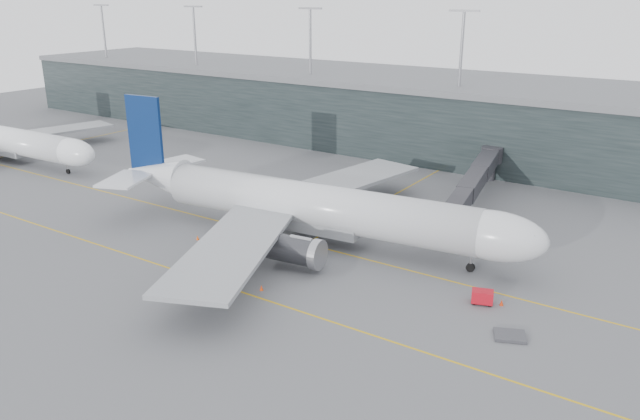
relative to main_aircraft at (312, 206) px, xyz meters
The scene contains 18 objects.
ground 7.62m from the main_aircraft, 153.70° to the left, with size 320.00×320.00×0.00m, color #58595D.
taxiline_a 7.32m from the main_aircraft, 164.17° to the right, with size 160.00×0.25×0.02m, color gold.
taxiline_b 18.88m from the main_aircraft, 106.41° to the right, with size 160.00×0.25×0.02m, color gold.
taxiline_lead_main 23.09m from the main_aircraft, 90.36° to the left, with size 0.25×60.00×0.02m, color gold.
taxiline_lead_adj 83.40m from the main_aircraft, 164.29° to the left, with size 0.25×60.00×0.02m, color gold.
terminal 60.81m from the main_aircraft, 94.86° to the left, with size 240.00×36.00×29.00m.
main_aircraft is the anchor object (origin of this frame).
jet_bridge 29.06m from the main_aircraft, 59.54° to the left, with size 10.62×44.09×6.22m.
second_aircraft 76.29m from the main_aircraft, behind, with size 54.54×51.28×15.31m.
gse_cart 26.74m from the main_aircraft, 10.73° to the right, with size 2.65×2.13×1.57m.
baggage_dolly 32.77m from the main_aircraft, 18.36° to the right, with size 3.05×2.44×0.31m, color #38383E.
uld_a 15.67m from the main_aircraft, 128.58° to the left, with size 2.29×1.92×1.91m.
uld_b 16.24m from the main_aircraft, 123.61° to the left, with size 1.80×1.46×1.61m.
uld_c 14.90m from the main_aircraft, 111.24° to the left, with size 1.95×1.67×1.59m.
cone_nose 28.57m from the main_aircraft, ahead, with size 0.43×0.43×0.68m, color red.
cone_wing_stbd 16.95m from the main_aircraft, 76.71° to the right, with size 0.42×0.42×0.67m, color #E53E0C.
cone_wing_port 16.14m from the main_aircraft, 80.60° to the left, with size 0.42×0.42×0.66m, color orange.
cone_tail 16.60m from the main_aircraft, 147.28° to the right, with size 0.41×0.41×0.65m, color #ED500D.
Camera 1 is at (50.40, -68.33, 32.31)m, focal length 35.00 mm.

